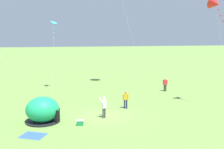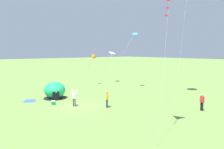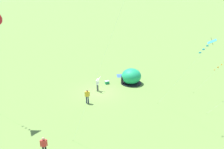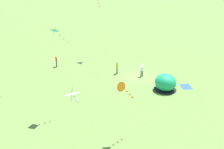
% 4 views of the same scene
% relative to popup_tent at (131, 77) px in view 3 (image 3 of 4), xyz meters
% --- Properties ---
extents(ground_plane, '(300.00, 300.00, 0.00)m').
position_rel_popup_tent_xyz_m(ground_plane, '(5.14, 0.31, -1.00)').
color(ground_plane, olive).
extents(popup_tent, '(2.81, 2.81, 2.10)m').
position_rel_popup_tent_xyz_m(popup_tent, '(0.00, 0.00, 0.00)').
color(popup_tent, '#1EAD6B').
rests_on(popup_tent, ground).
extents(picnic_blanket, '(2.10, 1.92, 0.01)m').
position_rel_popup_tent_xyz_m(picnic_blanket, '(-0.58, -3.01, -0.99)').
color(picnic_blanket, '#3359A5').
rests_on(picnic_blanket, ground).
extents(cooler_box, '(0.58, 0.44, 0.44)m').
position_rel_popup_tent_xyz_m(cooler_box, '(2.92, -1.53, -0.78)').
color(cooler_box, '#1E8C4C').
rests_on(cooler_box, ground).
extents(person_far_back, '(0.57, 0.34, 1.72)m').
position_rel_popup_tent_xyz_m(person_far_back, '(14.85, 9.04, -0.03)').
color(person_far_back, black).
rests_on(person_far_back, ground).
extents(person_near_tent, '(0.54, 0.39, 1.72)m').
position_rel_popup_tent_xyz_m(person_near_tent, '(7.75, 2.38, -0.03)').
color(person_near_tent, '#1E2347').
rests_on(person_near_tent, ground).
extents(person_arms_raised, '(0.72, 0.67, 1.89)m').
position_rel_popup_tent_xyz_m(person_arms_raised, '(5.12, -0.10, 0.00)').
color(person_arms_raised, '#4C4C51').
rests_on(person_arms_raised, ground).
extents(kite_cyan, '(0.98, 7.08, 9.04)m').
position_rel_popup_tent_xyz_m(kite_cyan, '(1.16, 12.79, 7.33)').
color(kite_cyan, silver).
rests_on(kite_cyan, ground).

